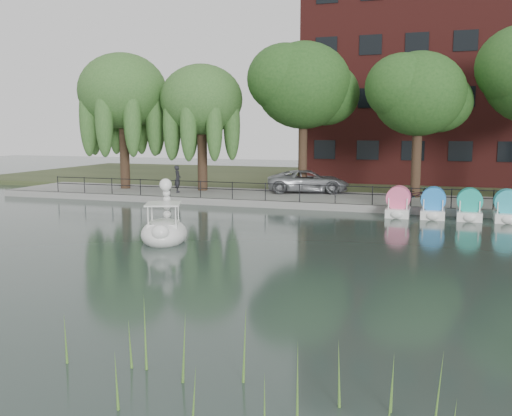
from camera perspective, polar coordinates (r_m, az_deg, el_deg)
The scene contains 16 objects.
ground_plane at distance 19.50m, azimuth -5.11°, elevation -5.28°, with size 120.00×120.00×0.00m, color #374944.
promenade at distance 34.51m, azimuth 5.47°, elevation 0.87°, with size 40.00×6.00×0.40m, color gray.
kerb at distance 31.67m, azimuth 4.28°, elevation 0.24°, with size 40.00×0.25×0.40m, color gray.
land_strip at distance 48.19m, azimuth 9.18°, elevation 2.80°, with size 60.00×22.00×0.36m, color #47512D.
railing at distance 31.75m, azimuth 4.39°, elevation 1.97°, with size 32.00×0.05×1.00m.
apartment_building at distance 47.62m, azimuth 18.01°, elevation 13.52°, with size 20.00×10.07×18.00m.
willow_left at distance 39.72m, azimuth -13.20°, elevation 11.27°, with size 5.88×5.88×9.01m.
willow_mid at distance 37.60m, azimuth -5.46°, elevation 10.69°, with size 5.32×5.32×8.15m.
broadleaf_center at distance 36.51m, azimuth 4.77°, elevation 12.05°, with size 6.00×6.00×9.25m.
broadleaf_right at distance 34.99m, azimuth 15.98°, elevation 10.85°, with size 5.40×5.40×8.32m.
minivan at distance 36.35m, azimuth 5.23°, elevation 2.85°, with size 5.90×2.71×1.64m, color gray.
bicycle at distance 32.13m, azimuth 15.67°, elevation 1.33°, with size 1.72×0.60×1.00m, color gray.
pedestrian at distance 36.52m, azimuth -7.84°, elevation 3.10°, with size 0.71×0.48×1.98m, color black.
swan_boat at distance 22.92m, azimuth -9.17°, elevation -1.99°, with size 2.72×3.32×2.43m.
pedal_boat_row at distance 29.99m, azimuth 23.80°, elevation -0.08°, with size 11.35×1.70×1.40m.
reed_bank at distance 10.41m, azimuth -16.16°, elevation -14.16°, with size 24.00×2.40×1.20m.
Camera 1 is at (7.57, -17.40, 4.48)m, focal length 40.00 mm.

